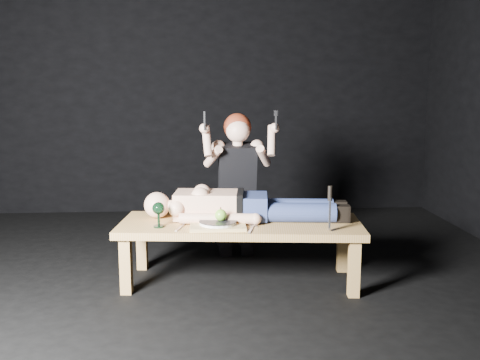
{
  "coord_description": "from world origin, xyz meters",
  "views": [
    {
      "loc": [
        -0.09,
        -3.68,
        1.41
      ],
      "look_at": [
        0.17,
        0.17,
        0.75
      ],
      "focal_mm": 40.64,
      "sensor_mm": 36.0,
      "label": 1
    }
  ],
  "objects_px": {
    "serving_tray": "(218,226)",
    "carving_knife": "(330,209)",
    "table": "(240,252)",
    "lying_man": "(248,203)",
    "goblet": "(159,215)",
    "kneeling_woman": "(236,184)"
  },
  "relations": [
    {
      "from": "serving_tray",
      "to": "kneeling_woman",
      "type": "bearing_deg",
      "value": 76.84
    },
    {
      "from": "table",
      "to": "carving_knife",
      "type": "height_order",
      "value": "carving_knife"
    },
    {
      "from": "lying_man",
      "to": "goblet",
      "type": "height_order",
      "value": "lying_man"
    },
    {
      "from": "kneeling_woman",
      "to": "table",
      "type": "bearing_deg",
      "value": -92.62
    },
    {
      "from": "goblet",
      "to": "carving_knife",
      "type": "height_order",
      "value": "carving_knife"
    },
    {
      "from": "lying_man",
      "to": "goblet",
      "type": "bearing_deg",
      "value": -156.95
    },
    {
      "from": "table",
      "to": "serving_tray",
      "type": "distance_m",
      "value": 0.32
    },
    {
      "from": "lying_man",
      "to": "serving_tray",
      "type": "relative_size",
      "value": 4.23
    },
    {
      "from": "goblet",
      "to": "serving_tray",
      "type": "bearing_deg",
      "value": -4.35
    },
    {
      "from": "table",
      "to": "goblet",
      "type": "relative_size",
      "value": 9.76
    },
    {
      "from": "lying_man",
      "to": "carving_knife",
      "type": "xyz_separation_m",
      "value": [
        0.52,
        -0.38,
        0.03
      ]
    },
    {
      "from": "kneeling_woman",
      "to": "serving_tray",
      "type": "xyz_separation_m",
      "value": [
        -0.18,
        -0.75,
        -0.16
      ]
    },
    {
      "from": "carving_knife",
      "to": "table",
      "type": "bearing_deg",
      "value": 159.28
    },
    {
      "from": "kneeling_woman",
      "to": "carving_knife",
      "type": "bearing_deg",
      "value": -59.52
    },
    {
      "from": "kneeling_woman",
      "to": "goblet",
      "type": "xyz_separation_m",
      "value": [
        -0.59,
        -0.72,
        -0.08
      ]
    },
    {
      "from": "table",
      "to": "lying_man",
      "type": "height_order",
      "value": "lying_man"
    },
    {
      "from": "kneeling_woman",
      "to": "carving_knife",
      "type": "height_order",
      "value": "kneeling_woman"
    },
    {
      "from": "serving_tray",
      "to": "carving_knife",
      "type": "height_order",
      "value": "carving_knife"
    },
    {
      "from": "table",
      "to": "serving_tray",
      "type": "relative_size",
      "value": 4.51
    },
    {
      "from": "table",
      "to": "goblet",
      "type": "bearing_deg",
      "value": -163.92
    },
    {
      "from": "table",
      "to": "carving_knife",
      "type": "bearing_deg",
      "value": -20.72
    },
    {
      "from": "serving_tray",
      "to": "goblet",
      "type": "distance_m",
      "value": 0.42
    }
  ]
}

